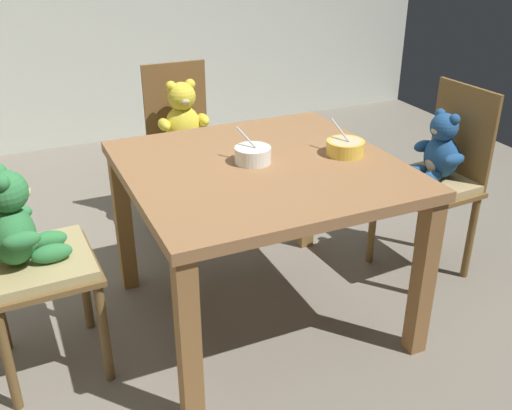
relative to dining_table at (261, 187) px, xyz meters
name	(u,v)px	position (x,y,z in m)	size (l,w,h in m)	color
ground_plane	(261,317)	(0.00, 0.00, -0.64)	(5.20, 5.20, 0.04)	slate
dining_table	(261,187)	(0.00, 0.00, 0.00)	(1.04, 1.03, 0.72)	#92653E
teddy_chair_near_right	(436,169)	(0.91, 0.03, -0.09)	(0.41, 0.42, 0.90)	brown
teddy_chair_near_left	(21,245)	(-0.91, 0.04, -0.07)	(0.41, 0.43, 0.88)	brown
teddy_chair_far_center	(185,135)	(-0.03, 0.90, -0.07)	(0.38, 0.40, 0.90)	brown
porridge_bowl_yellow_near_right	(345,147)	(0.35, -0.04, 0.13)	(0.15, 0.16, 0.13)	yellow
porridge_bowl_white_center	(253,154)	(-0.02, 0.03, 0.13)	(0.14, 0.14, 0.13)	white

